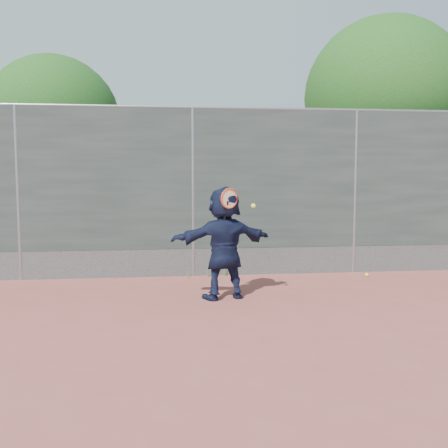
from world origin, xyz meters
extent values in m
plane|color=#9E4C42|center=(0.00, 0.00, 0.00)|extent=(80.00, 80.00, 0.00)
imported|color=#131A36|center=(0.35, 1.79, 0.83)|extent=(1.60, 0.83, 1.65)
sphere|color=#D7FA37|center=(3.08, 3.05, 0.03)|extent=(0.07, 0.07, 0.07)
cube|color=#38423D|center=(0.00, 3.50, 1.75)|extent=(20.00, 0.04, 2.50)
cube|color=slate|center=(0.00, 3.50, 0.25)|extent=(20.00, 0.03, 0.50)
cylinder|color=gray|center=(0.00, 3.50, 3.00)|extent=(20.00, 0.05, 0.05)
cylinder|color=gray|center=(-3.00, 3.50, 1.50)|extent=(0.06, 0.06, 3.00)
cylinder|color=gray|center=(0.00, 3.50, 1.50)|extent=(0.06, 0.06, 3.00)
cylinder|color=gray|center=(3.00, 3.50, 1.50)|extent=(0.06, 0.06, 3.00)
torus|color=red|center=(0.40, 1.59, 1.48)|extent=(0.27, 0.17, 0.29)
cylinder|color=beige|center=(0.40, 1.59, 1.48)|extent=(0.22, 0.13, 0.25)
cylinder|color=black|center=(0.35, 1.61, 1.28)|extent=(0.09, 0.13, 0.33)
sphere|color=#D7FA37|center=(0.74, 1.51, 1.38)|extent=(0.07, 0.07, 0.07)
cylinder|color=#382314|center=(4.50, 5.70, 1.30)|extent=(0.28, 0.28, 2.60)
sphere|color=#23561C|center=(4.50, 5.70, 3.59)|extent=(3.60, 3.60, 3.60)
sphere|color=#23561C|center=(5.22, 5.90, 3.23)|extent=(2.52, 2.52, 2.52)
cylinder|color=#382314|center=(-3.00, 6.50, 1.10)|extent=(0.28, 0.28, 2.20)
sphere|color=#23561C|center=(-3.00, 6.50, 3.03)|extent=(3.00, 3.00, 3.00)
sphere|color=#23561C|center=(-2.40, 6.70, 2.73)|extent=(2.10, 2.10, 2.10)
cone|color=#387226|center=(0.25, 3.38, 0.13)|extent=(0.03, 0.03, 0.26)
cone|color=#387226|center=(0.55, 3.40, 0.15)|extent=(0.03, 0.03, 0.30)
cone|color=#387226|center=(-0.10, 3.36, 0.11)|extent=(0.03, 0.03, 0.22)
camera|label=1|loc=(-0.50, -5.39, 1.79)|focal=40.00mm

